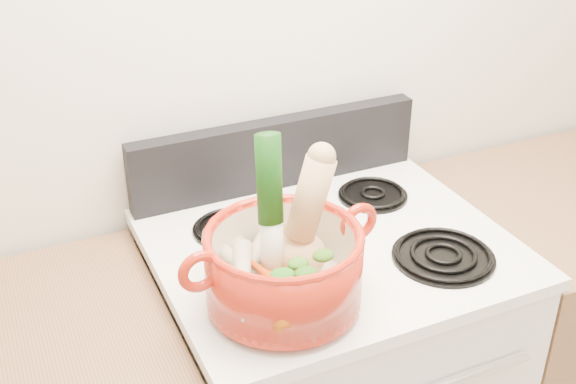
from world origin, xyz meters
name	(u,v)px	position (x,y,z in m)	size (l,w,h in m)	color
wall_back	(268,47)	(0.00, 1.75, 1.30)	(3.50, 0.02, 2.60)	silver
cooktop	(331,247)	(0.00, 1.40, 0.93)	(0.78, 0.67, 0.03)	white
control_backsplash	(277,153)	(0.00, 1.70, 1.04)	(0.76, 0.05, 0.18)	black
burner_front_left	(284,300)	(-0.19, 1.24, 0.96)	(0.22, 0.22, 0.02)	black
burner_front_right	(443,255)	(0.19, 1.24, 0.96)	(0.22, 0.22, 0.02)	black
burner_back_left	(230,227)	(-0.19, 1.54, 0.96)	(0.17, 0.17, 0.02)	black
burner_back_right	(373,194)	(0.19, 1.54, 0.96)	(0.17, 0.17, 0.02)	black
dutch_oven	(284,268)	(-0.19, 1.23, 1.04)	(0.30, 0.30, 0.15)	#AD1F0E
pot_handle_left	(200,271)	(-0.36, 1.22, 1.09)	(0.08, 0.08, 0.02)	#AD1F0E
pot_handle_right	(359,222)	(-0.02, 1.25, 1.09)	(0.08, 0.08, 0.02)	#AD1F0E
squash	(301,219)	(-0.14, 1.26, 1.13)	(0.11, 0.11, 0.25)	tan
leek	(271,210)	(-0.20, 1.26, 1.16)	(0.05, 0.05, 0.32)	silver
ginger	(283,252)	(-0.16, 1.31, 1.02)	(0.09, 0.06, 0.05)	tan
parsnip_0	(239,271)	(-0.27, 1.28, 1.02)	(0.04, 0.04, 0.21)	beige
parsnip_1	(245,270)	(-0.26, 1.27, 1.03)	(0.04, 0.04, 0.21)	beige
parsnip_2	(249,267)	(-0.25, 1.28, 1.03)	(0.04, 0.04, 0.17)	beige
parsnip_3	(243,280)	(-0.28, 1.23, 1.04)	(0.04, 0.04, 0.20)	beige
carrot_0	(297,297)	(-0.19, 1.17, 1.02)	(0.03, 0.03, 0.16)	#D95C0A
carrot_1	(279,301)	(-0.23, 1.17, 1.02)	(0.03, 0.03, 0.14)	#BF5B09
carrot_2	(284,281)	(-0.20, 1.21, 1.03)	(0.03, 0.03, 0.17)	#C55909
carrot_3	(295,294)	(-0.20, 1.16, 1.03)	(0.03, 0.03, 0.15)	red
carrot_4	(272,280)	(-0.23, 1.21, 1.04)	(0.03, 0.03, 0.15)	#E03E0B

